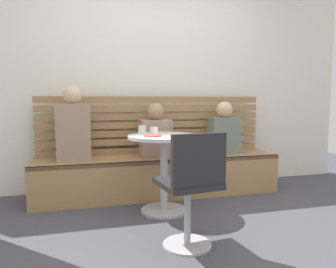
% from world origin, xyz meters
% --- Properties ---
extents(ground, '(8.00, 8.00, 0.00)m').
position_xyz_m(ground, '(0.00, 0.00, 0.00)').
color(ground, '#42424C').
extents(back_wall, '(5.20, 0.10, 2.90)m').
position_xyz_m(back_wall, '(0.00, 1.64, 1.45)').
color(back_wall, white).
rests_on(back_wall, ground).
extents(booth_bench, '(2.70, 0.52, 0.44)m').
position_xyz_m(booth_bench, '(0.00, 1.20, 0.22)').
color(booth_bench, '#A87C51').
rests_on(booth_bench, ground).
extents(booth_backrest, '(2.65, 0.04, 0.67)m').
position_xyz_m(booth_backrest, '(0.00, 1.44, 0.78)').
color(booth_backrest, '#9A7249').
rests_on(booth_backrest, booth_bench).
extents(cafe_table, '(0.68, 0.68, 0.74)m').
position_xyz_m(cafe_table, '(-0.08, 0.66, 0.52)').
color(cafe_table, '#ADADB2').
rests_on(cafe_table, ground).
extents(white_chair, '(0.45, 0.45, 0.85)m').
position_xyz_m(white_chair, '(-0.09, -0.15, 0.46)').
color(white_chair, '#ADADB2').
rests_on(white_chair, ground).
extents(person_adult, '(0.34, 0.22, 0.78)m').
position_xyz_m(person_adult, '(-0.91, 1.17, 0.79)').
color(person_adult, '#9E7F6B').
rests_on(person_adult, booth_bench).
extents(person_child_left, '(0.34, 0.22, 0.59)m').
position_xyz_m(person_child_left, '(-0.04, 1.20, 0.70)').
color(person_child_left, '#9E7F6B').
rests_on(person_child_left, booth_bench).
extents(person_child_middle, '(0.34, 0.22, 0.61)m').
position_xyz_m(person_child_middle, '(0.78, 1.20, 0.71)').
color(person_child_middle, slate).
rests_on(person_child_middle, booth_bench).
extents(cup_glass_short, '(0.08, 0.08, 0.08)m').
position_xyz_m(cup_glass_short, '(-0.25, 0.87, 0.78)').
color(cup_glass_short, silver).
rests_on(cup_glass_short, cafe_table).
extents(cup_ceramic_white, '(0.08, 0.08, 0.07)m').
position_xyz_m(cup_ceramic_white, '(-0.15, 0.77, 0.78)').
color(cup_ceramic_white, white).
rests_on(cup_ceramic_white, cafe_table).
extents(plate_small, '(0.17, 0.17, 0.01)m').
position_xyz_m(plate_small, '(-0.20, 0.61, 0.75)').
color(plate_small, '#DB4C42').
rests_on(plate_small, cafe_table).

